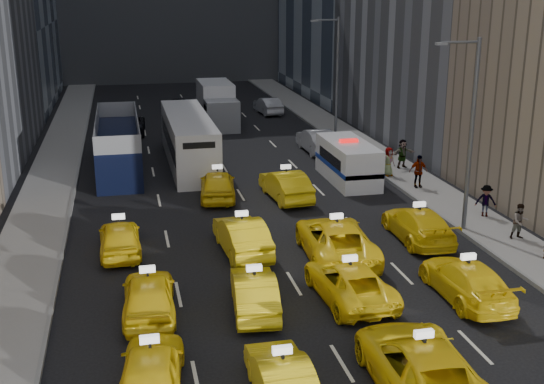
{
  "coord_description": "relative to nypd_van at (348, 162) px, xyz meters",
  "views": [
    {
      "loc": [
        -6.12,
        -15.66,
        11.18
      ],
      "look_at": [
        0.4,
        13.76,
        2.0
      ],
      "focal_mm": 45.0,
      "sensor_mm": 36.0,
      "label": 1
    }
  ],
  "objects": [
    {
      "name": "pedestrian_1",
      "position": [
        4.38,
        -11.22,
        -0.18
      ],
      "size": [
        0.82,
        0.48,
        1.64
      ],
      "primitive_type": "imported",
      "rotation": [
        0.0,
        0.0,
        -0.05
      ],
      "color": "gray",
      "rests_on": "sidewalk_east"
    },
    {
      "name": "taxi_15",
      "position": [
        -0.01,
        -10.03,
        -0.4
      ],
      "size": [
        2.26,
        5.21,
        1.49
      ],
      "primitive_type": "imported",
      "rotation": [
        0.0,
        0.0,
        3.11
      ],
      "color": "yellow",
      "rests_on": "ground"
    },
    {
      "name": "pedestrian_5",
      "position": [
        4.15,
        1.67,
        -0.1
      ],
      "size": [
        1.74,
        0.89,
        1.81
      ],
      "primitive_type": "imported",
      "rotation": [
        0.0,
        0.0,
        0.25
      ],
      "color": "gray",
      "rests_on": "sidewalk_east"
    },
    {
      "name": "pedestrian_3",
      "position": [
        3.31,
        -2.59,
        -0.06
      ],
      "size": [
        1.1,
        0.51,
        1.87
      ],
      "primitive_type": "imported",
      "rotation": [
        0.0,
        0.0,
        0.01
      ],
      "color": "gray",
      "rests_on": "sidewalk_east"
    },
    {
      "name": "curb_west",
      "position": [
        -15.75,
        3.59,
        -1.06
      ],
      "size": [
        0.15,
        90.0,
        0.18
      ],
      "primitive_type": "cube",
      "color": "slate",
      "rests_on": "ground"
    },
    {
      "name": "curb_east",
      "position": [
        2.35,
        3.59,
        -1.06
      ],
      "size": [
        0.15,
        90.0,
        0.18
      ],
      "primitive_type": "cube",
      "color": "slate",
      "rests_on": "ground"
    },
    {
      "name": "box_truck",
      "position": [
        -5.16,
        18.42,
        0.56
      ],
      "size": [
        2.71,
        7.62,
        3.47
      ],
      "rotation": [
        0.0,
        0.0,
        -0.01
      ],
      "color": "silver",
      "rests_on": "ground"
    },
    {
      "name": "taxi_6",
      "position": [
        -4.99,
        -21.37,
        -0.34
      ],
      "size": [
        2.97,
        5.97,
        1.62
      ],
      "primitive_type": "imported",
      "rotation": [
        0.0,
        0.0,
        3.09
      ],
      "color": "yellow",
      "rests_on": "ground"
    },
    {
      "name": "misc_car_3",
      "position": [
        -7.9,
        23.6,
        -0.34
      ],
      "size": [
        2.42,
        4.96,
        1.63
      ],
      "primitive_type": "imported",
      "rotation": [
        0.0,
        0.0,
        3.04
      ],
      "color": "black",
      "rests_on": "ground"
    },
    {
      "name": "sidewalk_west",
      "position": [
        -17.2,
        3.59,
        -1.08
      ],
      "size": [
        3.0,
        90.0,
        0.15
      ],
      "primitive_type": "cube",
      "color": "gray",
      "rests_on": "ground"
    },
    {
      "name": "taxi_14",
      "position": [
        -4.31,
        -11.23,
        -0.32
      ],
      "size": [
        3.19,
        6.14,
        1.65
      ],
      "primitive_type": "imported",
      "rotation": [
        0.0,
        0.0,
        3.07
      ],
      "color": "yellow",
      "rests_on": "ground"
    },
    {
      "name": "taxi_8",
      "position": [
        -12.33,
        -14.91,
        -0.38
      ],
      "size": [
        2.03,
        4.6,
        1.54
      ],
      "primitive_type": "imported",
      "rotation": [
        0.0,
        0.0,
        3.09
      ],
      "color": "yellow",
      "rests_on": "ground"
    },
    {
      "name": "misc_car_4",
      "position": [
        0.04,
        22.58,
        -0.41
      ],
      "size": [
        1.98,
        4.62,
        1.48
      ],
      "primitive_type": "imported",
      "rotation": [
        0.0,
        0.0,
        3.23
      ],
      "color": "#ADAEB5",
      "rests_on": "ground"
    },
    {
      "name": "taxi_4",
      "position": [
        -12.49,
        -19.79,
        -0.4
      ],
      "size": [
        2.33,
        4.61,
        1.5
      ],
      "primitive_type": "imported",
      "rotation": [
        0.0,
        0.0,
        3.01
      ],
      "color": "yellow",
      "rests_on": "ground"
    },
    {
      "name": "taxi_10",
      "position": [
        -5.04,
        -15.15,
        -0.45
      ],
      "size": [
        2.56,
        5.12,
        1.39
      ],
      "primitive_type": "imported",
      "rotation": [
        0.0,
        0.0,
        3.19
      ],
      "color": "yellow",
      "rests_on": "ground"
    },
    {
      "name": "pedestrian_4",
      "position": [
        2.59,
        0.09,
        -0.13
      ],
      "size": [
        0.96,
        0.72,
        1.74
      ],
      "primitive_type": "imported",
      "rotation": [
        0.0,
        0.0,
        0.33
      ],
      "color": "gray",
      "rests_on": "sidewalk_east"
    },
    {
      "name": "pedestrian_2",
      "position": [
        4.48,
        -8.02,
        -0.2
      ],
      "size": [
        1.12,
        0.82,
        1.6
      ],
      "primitive_type": "imported",
      "rotation": [
        0.0,
        0.0,
        -0.43
      ],
      "color": "gray",
      "rests_on": "sidewalk_east"
    },
    {
      "name": "double_decker",
      "position": [
        -13.21,
        5.67,
        0.49
      ],
      "size": [
        2.89,
        11.45,
        3.31
      ],
      "rotation": [
        0.0,
        0.0,
        -0.03
      ],
      "color": "black",
      "rests_on": "ground"
    },
    {
      "name": "misc_car_2",
      "position": [
        -5.45,
        25.67,
        -0.45
      ],
      "size": [
        2.07,
        4.86,
        1.4
      ],
      "primitive_type": "imported",
      "rotation": [
        0.0,
        0.0,
        3.12
      ],
      "color": "gray",
      "rests_on": "ground"
    },
    {
      "name": "streetlight_near",
      "position": [
        2.49,
        -9.41,
        3.77
      ],
      "size": [
        2.15,
        0.22,
        9.0
      ],
      "color": "#595B60",
      "rests_on": "ground"
    },
    {
      "name": "taxi_9",
      "position": [
        -8.64,
        -15.31,
        -0.44
      ],
      "size": [
        1.92,
        4.42,
        1.42
      ],
      "primitive_type": "imported",
      "rotation": [
        0.0,
        0.0,
        3.04
      ],
      "color": "yellow",
      "rests_on": "ground"
    },
    {
      "name": "taxi_12",
      "position": [
        -13.28,
        -8.76,
        -0.41
      ],
      "size": [
        1.82,
        4.35,
        1.47
      ],
      "primitive_type": "imported",
      "rotation": [
        0.0,
        0.0,
        3.16
      ],
      "color": "yellow",
      "rests_on": "ground"
    },
    {
      "name": "sidewalk_east",
      "position": [
        3.8,
        3.59,
        -1.08
      ],
      "size": [
        3.0,
        90.0,
        0.15
      ],
      "primitive_type": "cube",
      "color": "gray",
      "rests_on": "ground"
    },
    {
      "name": "taxi_16",
      "position": [
        -8.03,
        -1.8,
        -0.36
      ],
      "size": [
        2.44,
        4.82,
        1.57
      ],
      "primitive_type": "imported",
      "rotation": [
        0.0,
        0.0,
        3.01
      ],
      "color": "yellow",
      "rests_on": "ground"
    },
    {
      "name": "taxi_11",
      "position": [
        -0.79,
        -16.04,
        -0.43
      ],
      "size": [
        2.05,
        4.98,
        1.44
      ],
      "primitive_type": "imported",
      "rotation": [
        0.0,
        0.0,
        3.13
      ],
      "color": "yellow",
      "rests_on": "ground"
    },
    {
      "name": "streetlight_far",
      "position": [
        2.49,
        10.59,
        3.77
      ],
      "size": [
        2.15,
        0.22,
        9.0
      ],
      "color": "#595B60",
      "rests_on": "ground"
    },
    {
      "name": "nypd_van",
      "position": [
        0.0,
        0.0,
        0.0
      ],
      "size": [
        3.0,
        6.15,
        2.54
      ],
      "rotation": [
        0.0,
        0.0,
        -0.12
      ],
      "color": "white",
      "rests_on": "ground"
    },
    {
      "name": "taxi_13",
      "position": [
        -8.11,
        -9.82,
        -0.36
      ],
      "size": [
        1.99,
        4.91,
        1.59
      ],
      "primitive_type": "imported",
      "rotation": [
        0.0,
        0.0,
        3.21
      ],
      "color": "yellow",
      "rests_on": "ground"
    },
    {
      "name": "taxi_5",
      "position": [
        -8.96,
        -20.95,
        -0.46
      ],
      "size": [
        1.46,
        4.19,
        1.38
      ],
      "primitive_type": "imported",
      "rotation": [
        0.0,
        0.0,
        3.14
      ],
      "color": "yellow",
      "rests_on": "ground"
    },
    {
      "name": "city_bus",
      "position": [
        -8.79,
        6.05,
        0.44
      ],
      "size": [
        2.92,
        12.49,
        3.21
      ],
      "rotation": [
        0.0,
        0.0,
        0.03
      ],
      "color": "silver",
      "rests_on": "ground"
    },
    {
      "name": "taxi_17",
      "position": [
        -4.43,
        -2.67,
        -0.35
      ],
      "size": [
        2.12,
        4.97,
        1.59
      ],
      "primitive_type": "imported",
      "rotation": [
        0.0,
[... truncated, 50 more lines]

